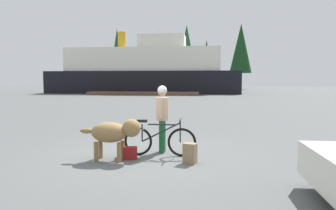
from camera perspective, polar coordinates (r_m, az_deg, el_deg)
ground_plane at (r=7.50m, az=-4.55°, el=-9.46°), size 160.00×160.00×0.00m
bicycle at (r=7.39m, az=-1.66°, el=-6.66°), size 1.76×0.44×0.90m
person_cyclist at (r=7.68m, az=-1.08°, el=-1.39°), size 0.32×0.53×1.70m
dog at (r=7.06m, az=-10.08°, el=-5.07°), size 1.42×0.55×0.96m
backpack at (r=6.81m, az=4.15°, el=-8.99°), size 0.33×0.28×0.45m
handbag_pannier at (r=7.20m, az=-7.08°, el=-8.90°), size 0.35×0.25×0.29m
dock_pier at (r=37.57m, az=-4.65°, el=2.16°), size 13.63×2.33×0.40m
ferry_boat at (r=43.73m, az=-4.37°, el=6.24°), size 26.57×7.19×8.67m
sailboat_moored at (r=47.67m, az=-1.71°, el=3.09°), size 7.09×1.99×9.71m
pine_tree_far_left at (r=66.75m, az=-9.50°, el=9.85°), size 2.98×2.98×12.78m
pine_tree_center at (r=63.62m, az=3.50°, el=10.32°), size 4.22×4.22×13.11m
pine_tree_far_right at (r=62.53m, az=13.49°, el=10.26°), size 4.31×4.31×12.90m
pine_tree_mid_back at (r=68.47m, az=7.21°, el=8.68°), size 2.89×2.89×10.61m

